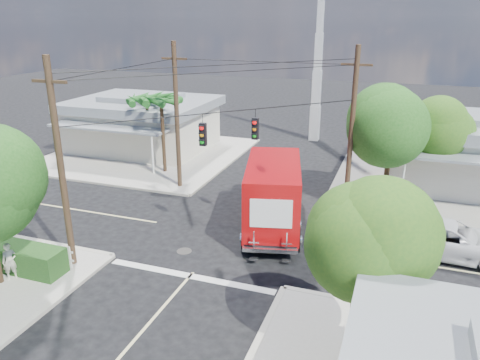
% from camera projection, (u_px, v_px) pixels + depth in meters
% --- Properties ---
extents(ground, '(120.00, 120.00, 0.00)m').
position_uv_depth(ground, '(227.00, 234.00, 23.54)').
color(ground, black).
rests_on(ground, ground).
extents(sidewalk_ne, '(14.12, 14.12, 0.14)m').
position_uv_depth(sidewalk_ne, '(448.00, 187.00, 29.74)').
color(sidewalk_ne, '#A19B91').
rests_on(sidewalk_ne, ground).
extents(sidewalk_nw, '(14.12, 14.12, 0.14)m').
position_uv_depth(sidewalk_nw, '(147.00, 154.00, 36.62)').
color(sidewalk_nw, '#A19B91').
rests_on(sidewalk_nw, ground).
extents(road_markings, '(32.00, 32.00, 0.01)m').
position_uv_depth(road_markings, '(216.00, 246.00, 22.23)').
color(road_markings, beige).
rests_on(road_markings, ground).
extents(building_ne, '(11.80, 10.20, 4.50)m').
position_uv_depth(building_ne, '(480.00, 151.00, 29.44)').
color(building_ne, silver).
rests_on(building_ne, sidewalk_ne).
extents(building_nw, '(10.80, 10.20, 4.30)m').
position_uv_depth(building_nw, '(143.00, 122.00, 37.66)').
color(building_nw, beige).
rests_on(building_nw, sidewalk_nw).
extents(radio_tower, '(0.80, 0.80, 17.00)m').
position_uv_depth(radio_tower, '(317.00, 75.00, 39.26)').
color(radio_tower, silver).
rests_on(radio_tower, ground).
extents(tree_ne_front, '(4.21, 4.14, 6.66)m').
position_uv_depth(tree_ne_front, '(392.00, 123.00, 25.67)').
color(tree_ne_front, '#422D1C').
rests_on(tree_ne_front, sidewalk_ne).
extents(tree_ne_back, '(3.77, 3.66, 5.82)m').
position_uv_depth(tree_ne_back, '(440.00, 129.00, 27.00)').
color(tree_ne_back, '#422D1C').
rests_on(tree_ne_back, sidewalk_ne).
extents(tree_se, '(3.67, 3.54, 5.62)m').
position_uv_depth(tree_se, '(361.00, 248.00, 13.55)').
color(tree_se, '#422D1C').
rests_on(tree_se, sidewalk_se).
extents(palm_nw_front, '(3.01, 3.08, 5.59)m').
position_uv_depth(palm_nw_front, '(161.00, 101.00, 30.89)').
color(palm_nw_front, '#422D1C').
rests_on(palm_nw_front, sidewalk_nw).
extents(palm_nw_back, '(3.01, 3.08, 5.19)m').
position_uv_depth(palm_nw_back, '(147.00, 101.00, 32.97)').
color(palm_nw_back, '#422D1C').
rests_on(palm_nw_back, sidewalk_nw).
extents(utility_poles, '(12.00, 10.68, 9.00)m').
position_uv_depth(utility_poles, '(208.00, 133.00, 23.90)').
color(utility_poles, '#473321').
rests_on(utility_poles, ground).
extents(picket_fence, '(5.94, 0.06, 1.00)m').
position_uv_depth(picket_fence, '(18.00, 246.00, 20.81)').
color(picket_fence, silver).
rests_on(picket_fence, sidewalk_sw).
extents(hedge_sw, '(6.20, 1.20, 1.10)m').
position_uv_depth(hedge_sw, '(0.00, 253.00, 20.16)').
color(hedge_sw, '#1A4018').
rests_on(hedge_sw, sidewalk_sw).
extents(vending_boxes, '(1.90, 0.50, 1.10)m').
position_uv_depth(vending_boxes, '(371.00, 194.00, 26.76)').
color(vending_boxes, '#AB1D20').
rests_on(vending_boxes, sidewalk_ne).
extents(delivery_truck, '(4.38, 8.64, 3.59)m').
position_uv_depth(delivery_truck, '(273.00, 192.00, 23.94)').
color(delivery_truck, black).
rests_on(delivery_truck, ground).
extents(parked_car, '(5.81, 2.81, 1.59)m').
position_uv_depth(parked_car, '(449.00, 239.00, 21.21)').
color(parked_car, silver).
rests_on(parked_car, ground).
extents(pedestrian, '(0.68, 0.68, 1.58)m').
position_uv_depth(pedestrian, '(10.00, 261.00, 19.03)').
color(pedestrian, beige).
rests_on(pedestrian, sidewalk_sw).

